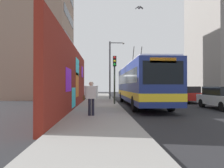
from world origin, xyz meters
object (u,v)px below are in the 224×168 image
(parked_car_white, at_px, (222,97))
(parked_car_silver, at_px, (169,92))
(city_bus, at_px, (141,83))
(street_lamp, at_px, (112,66))
(pedestrian_near_wall, at_px, (91,96))
(traffic_light, at_px, (115,71))
(parked_car_red, at_px, (186,94))

(parked_car_white, xyz_separation_m, parked_car_silver, (11.51, -0.00, 0.00))
(city_bus, xyz_separation_m, parked_car_white, (-2.89, -5.20, -1.03))
(parked_car_white, distance_m, street_lamp, 12.48)
(pedestrian_near_wall, distance_m, traffic_light, 6.96)
(city_bus, relative_size, street_lamp, 1.90)
(city_bus, bearing_deg, street_lamp, 16.82)
(street_lamp, bearing_deg, city_bus, -163.18)
(pedestrian_near_wall, height_order, street_lamp, street_lamp)
(parked_car_white, relative_size, parked_car_silver, 0.90)
(parked_car_white, relative_size, traffic_light, 1.03)
(parked_car_silver, xyz_separation_m, pedestrian_near_wall, (-15.16, 8.95, 0.31))
(parked_car_white, relative_size, pedestrian_near_wall, 2.41)
(city_bus, distance_m, parked_car_silver, 10.12)
(parked_car_silver, bearing_deg, city_bus, 148.91)
(city_bus, relative_size, parked_car_silver, 2.77)
(parked_car_red, bearing_deg, city_bus, 122.68)
(traffic_light, bearing_deg, parked_car_red, -65.76)
(parked_car_red, bearing_deg, street_lamp, 64.53)
(pedestrian_near_wall, bearing_deg, parked_car_red, -42.20)
(parked_car_silver, bearing_deg, parked_car_white, 180.00)
(parked_car_white, relative_size, street_lamp, 0.62)
(traffic_light, bearing_deg, parked_car_silver, -40.54)
(parked_car_silver, relative_size, pedestrian_near_wall, 2.67)
(parked_car_silver, height_order, traffic_light, traffic_light)
(city_bus, height_order, parked_car_red, city_bus)
(pedestrian_near_wall, bearing_deg, street_lamp, -7.27)
(parked_car_red, bearing_deg, traffic_light, 114.24)
(parked_car_white, bearing_deg, parked_car_silver, -0.00)
(street_lamp, bearing_deg, parked_car_red, -115.47)
(city_bus, distance_m, traffic_light, 2.35)
(traffic_light, xyz_separation_m, street_lamp, (6.76, -0.10, 1.12))
(parked_car_red, height_order, parked_car_silver, same)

